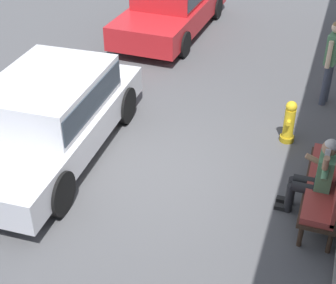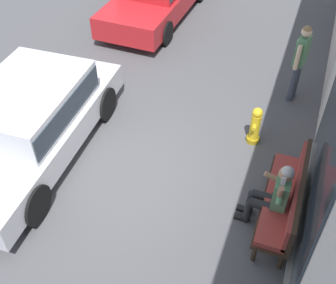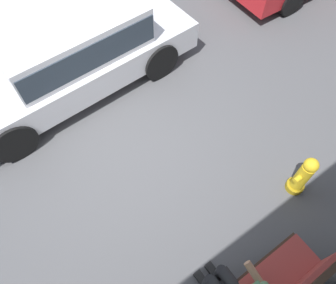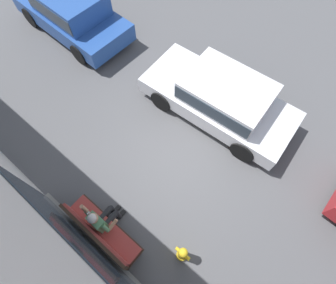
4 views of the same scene
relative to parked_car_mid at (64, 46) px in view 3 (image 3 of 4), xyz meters
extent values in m
plane|color=#4C4C4F|center=(0.03, 1.79, -0.77)|extent=(60.00, 60.00, 0.00)
cylinder|color=#332319|center=(-0.86, 4.79, -0.59)|extent=(0.07, 0.07, 0.37)
cylinder|color=#332319|center=(-0.86, 4.40, -0.59)|extent=(0.07, 0.07, 0.37)
cylinder|color=black|center=(0.27, 4.14, -0.54)|extent=(0.12, 0.12, 0.48)
cube|color=black|center=(0.27, 4.06, -0.74)|extent=(0.10, 0.24, 0.07)
cylinder|color=black|center=(0.09, 4.14, -0.54)|extent=(0.12, 0.12, 0.48)
cube|color=black|center=(0.09, 4.06, -0.74)|extent=(0.10, 0.24, 0.07)
cylinder|color=#A37556|center=(-0.11, 4.38, -0.03)|extent=(0.08, 0.27, 0.17)
cylinder|color=black|center=(-4.56, 0.94, -0.46)|extent=(0.63, 0.20, 0.63)
cube|color=silver|center=(0.08, 0.00, -0.26)|extent=(4.50, 2.04, 0.51)
cube|color=silver|center=(-0.09, 0.00, 0.31)|extent=(2.37, 1.72, 0.63)
cube|color=#28333D|center=(-0.09, 0.00, 0.31)|extent=(2.32, 1.76, 0.44)
cylinder|color=black|center=(1.41, 0.95, -0.43)|extent=(0.70, 0.21, 0.69)
cylinder|color=black|center=(-1.32, 0.82, -0.43)|extent=(0.70, 0.21, 0.69)
cylinder|color=black|center=(-1.24, -0.94, -0.43)|extent=(0.70, 0.21, 0.69)
cylinder|color=olive|center=(-1.65, 3.84, -0.72)|extent=(0.26, 0.26, 0.10)
cylinder|color=gold|center=(-1.65, 3.84, -0.40)|extent=(0.19, 0.19, 0.55)
sphere|color=gold|center=(-1.65, 3.84, -0.06)|extent=(0.20, 0.20, 0.20)
cylinder|color=gold|center=(-1.79, 3.84, -0.32)|extent=(0.10, 0.08, 0.08)
cylinder|color=gold|center=(-1.51, 3.84, -0.32)|extent=(0.10, 0.08, 0.08)
camera|label=1|loc=(6.43, 4.39, 4.38)|focal=55.00mm
camera|label=2|loc=(4.62, 4.39, 4.86)|focal=45.00mm
camera|label=3|loc=(1.04, 4.39, 3.72)|focal=35.00mm
camera|label=4|loc=(-1.68, 4.39, 5.92)|focal=28.00mm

